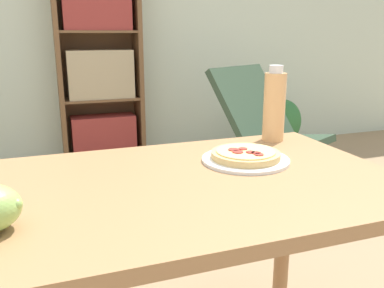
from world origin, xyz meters
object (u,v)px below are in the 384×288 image
bookshelf (100,71)px  potted_plant_floor (282,127)px  drink_bottle (274,106)px  lounge_chair_far (270,151)px  pizza_on_plate (246,157)px

bookshelf → potted_plant_floor: size_ratio=3.25×
drink_bottle → potted_plant_floor: size_ratio=0.51×
bookshelf → potted_plant_floor: (1.63, -0.28, -0.54)m
lounge_chair_far → bookshelf: bearing=108.7°
drink_bottle → potted_plant_floor: (1.30, 1.99, -0.60)m
lounge_chair_far → bookshelf: 1.57m
drink_bottle → potted_plant_floor: bearing=56.8°
bookshelf → pizza_on_plate: bearing=-87.3°
lounge_chair_far → bookshelf: size_ratio=0.56×
drink_bottle → lounge_chair_far: size_ratio=0.28×
potted_plant_floor → drink_bottle: bearing=-123.2°
pizza_on_plate → drink_bottle: drink_bottle is taller
drink_bottle → bookshelf: 2.29m
drink_bottle → bookshelf: bookshelf is taller
pizza_on_plate → potted_plant_floor: (1.51, 2.18, -0.49)m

